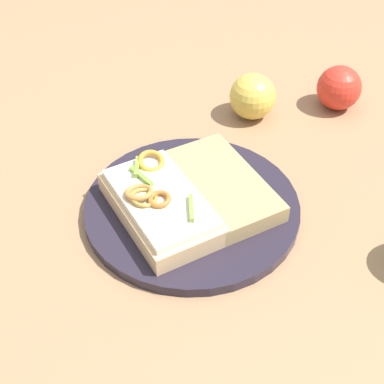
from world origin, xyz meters
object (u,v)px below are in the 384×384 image
object	(u,v)px
apple_1	(253,96)
apple_2	(339,88)
plate	(192,207)
bread_slice_side	(222,185)
sandwich	(160,205)

from	to	relation	value
apple_1	apple_2	distance (m)	0.14
plate	apple_1	bearing A→B (deg)	13.15
plate	apple_2	size ratio (longest dim) A/B	3.96
bread_slice_side	apple_2	distance (m)	0.29
plate	apple_2	distance (m)	0.34
bread_slice_side	apple_1	xyz separation A→B (m)	(0.19, 0.07, 0.01)
sandwich	bread_slice_side	size ratio (longest dim) A/B	1.13
sandwich	apple_1	world-z (taller)	apple_1
sandwich	apple_2	world-z (taller)	apple_2
plate	sandwich	size ratio (longest dim) A/B	1.42
apple_2	plate	bearing A→B (deg)	172.76
bread_slice_side	apple_2	size ratio (longest dim) A/B	2.46
sandwich	bread_slice_side	bearing A→B (deg)	-90.78
plate	sandwich	distance (m)	0.05
plate	bread_slice_side	bearing A→B (deg)	-24.17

